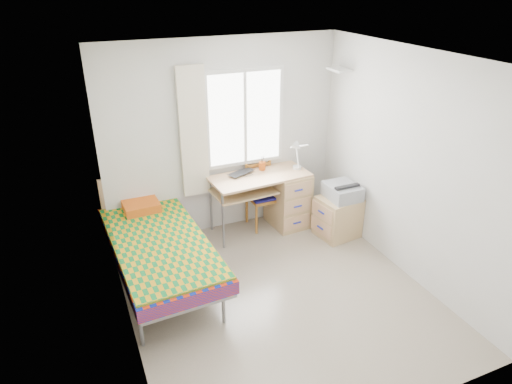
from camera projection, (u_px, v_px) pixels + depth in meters
floor at (279, 295)px, 5.14m from camera, size 3.50×3.50×0.00m
ceiling at (285, 58)px, 4.01m from camera, size 3.50×3.50×0.00m
wall_back at (223, 139)px, 6.03m from camera, size 3.20×0.00×3.20m
wall_left at (118, 222)px, 4.01m from camera, size 0.00×3.50×3.50m
wall_right at (409, 167)px, 5.14m from camera, size 0.00×3.50×3.50m
window at (245, 118)px, 6.00m from camera, size 1.10×0.04×1.30m
curtain at (193, 133)px, 5.75m from camera, size 0.35×0.05×1.70m
floating_shelf at (339, 70)px, 5.90m from camera, size 0.20×0.32×0.03m
bed at (158, 243)px, 5.27m from camera, size 1.13×2.24×0.95m
desk at (283, 196)px, 6.40m from camera, size 1.37×0.70×0.83m
chair at (262, 191)px, 6.39m from camera, size 0.40×0.40×0.92m
cabinet at (338, 217)px, 6.20m from camera, size 0.58×0.53×0.56m
printer at (342, 191)px, 6.05m from camera, size 0.40×0.46×0.20m
laptop at (244, 174)px, 6.10m from camera, size 0.45×0.38×0.03m
pen_cup at (262, 166)px, 6.26m from camera, size 0.09×0.09×0.11m
task_lamp at (298, 152)px, 6.07m from camera, size 0.25×0.34×0.47m
book at (247, 193)px, 6.18m from camera, size 0.31×0.33×0.02m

